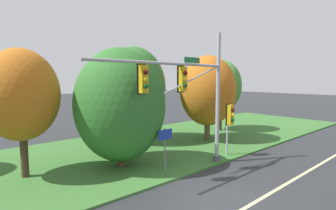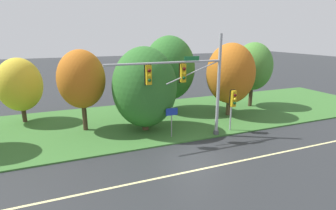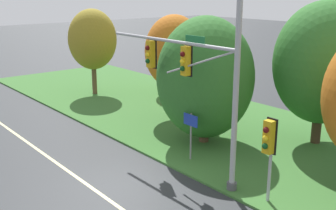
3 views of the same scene
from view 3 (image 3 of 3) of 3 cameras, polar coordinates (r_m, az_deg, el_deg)
ground_plane at (r=17.74m, az=-6.25°, el=-10.42°), size 160.00×160.00×0.00m
lane_stripe at (r=17.19m, az=-9.66°, el=-11.44°), size 36.00×0.16×0.01m
grass_verge at (r=22.88m, az=11.32°, el=-4.41°), size 48.00×11.50×0.10m
traffic_signal_mast at (r=17.16m, az=3.68°, el=4.05°), size 8.19×0.49×7.29m
pedestrian_signal_near_kerb at (r=15.44m, az=13.51°, el=-4.93°), size 0.46×0.55×3.23m
route_sign_post at (r=19.15m, az=3.09°, el=-3.17°), size 0.90×0.08×2.21m
tree_nearest_road at (r=31.45m, az=-10.20°, el=8.72°), size 3.52×3.52×6.26m
tree_left_of_mast at (r=31.36m, az=0.84°, el=7.40°), size 3.53×3.53×5.42m
tree_behind_signpost at (r=25.22m, az=0.83°, el=7.19°), size 3.51×3.51×6.19m
tree_mid_verge at (r=21.03m, az=5.06°, el=3.70°), size 4.88×4.88×6.40m
tree_tall_centre at (r=21.98m, az=20.24°, el=5.34°), size 4.83×4.83×7.14m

